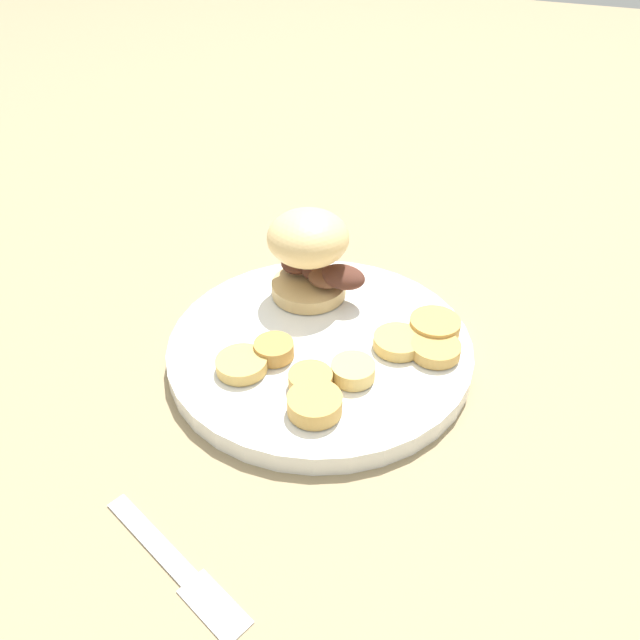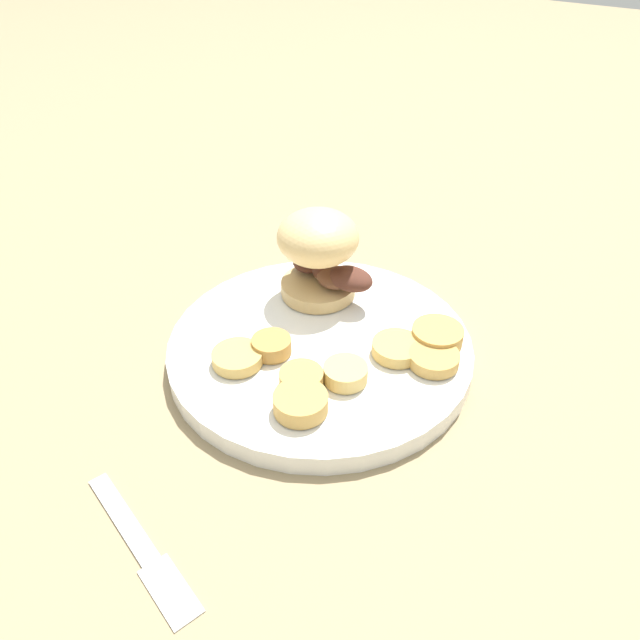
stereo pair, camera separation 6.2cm
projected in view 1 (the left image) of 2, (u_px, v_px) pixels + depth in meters
ground_plane at (320, 356)px, 0.65m from camera, size 4.00×4.00×0.00m
dinner_plate at (320, 347)px, 0.64m from camera, size 0.31×0.31×0.02m
sandwich at (311, 252)px, 0.66m from camera, size 0.11×0.09×0.10m
potato_round_0 at (353, 371)px, 0.58m from camera, size 0.04×0.04×0.02m
potato_round_1 at (241, 364)px, 0.59m from camera, size 0.05×0.05×0.01m
potato_round_2 at (315, 404)px, 0.55m from camera, size 0.05×0.05×0.02m
potato_round_3 at (310, 380)px, 0.57m from camera, size 0.04×0.04×0.01m
potato_round_4 at (436, 349)px, 0.61m from camera, size 0.05×0.05×0.01m
potato_round_5 at (274, 349)px, 0.61m from camera, size 0.04×0.04×0.02m
potato_round_6 at (435, 326)px, 0.64m from camera, size 0.05×0.05×0.02m
potato_round_7 at (398, 342)px, 0.62m from camera, size 0.05×0.05×0.01m
fork at (175, 564)px, 0.46m from camera, size 0.15×0.07×0.00m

